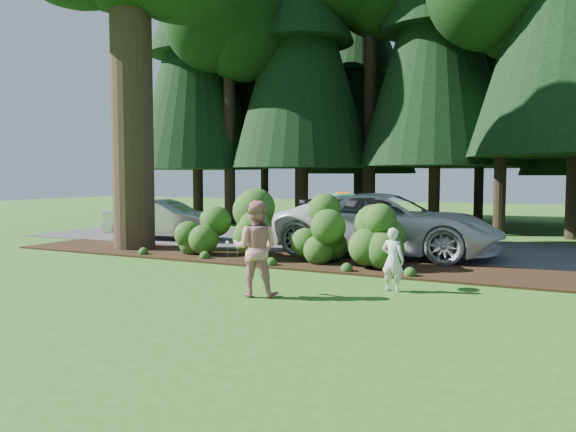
% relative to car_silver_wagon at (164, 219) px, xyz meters
% --- Properties ---
extents(ground, '(80.00, 80.00, 0.00)m').
position_rel_car_silver_wagon_xyz_m(ground, '(5.47, -5.89, -0.72)').
color(ground, '#2E5719').
rests_on(ground, ground).
extents(mulch_bed, '(16.00, 2.50, 0.05)m').
position_rel_car_silver_wagon_xyz_m(mulch_bed, '(5.47, -2.64, -0.70)').
color(mulch_bed, black).
rests_on(mulch_bed, ground).
extents(driveway, '(22.00, 6.00, 0.03)m').
position_rel_car_silver_wagon_xyz_m(driveway, '(5.47, 1.61, -0.71)').
color(driveway, '#38383A').
rests_on(driveway, ground).
extents(shrub_row, '(6.53, 1.60, 1.61)m').
position_rel_car_silver_wagon_xyz_m(shrub_row, '(6.24, -2.75, 0.09)').
color(shrub_row, '#204B17').
rests_on(shrub_row, ground).
extents(lily_cluster, '(0.69, 0.09, 0.57)m').
position_rel_car_silver_wagon_xyz_m(lily_cluster, '(5.17, -3.49, -0.23)').
color(lily_cluster, '#204B17').
rests_on(lily_cluster, ground).
extents(tree_wall, '(25.66, 12.15, 17.09)m').
position_rel_car_silver_wagon_xyz_m(tree_wall, '(5.73, 10.49, 8.78)').
color(tree_wall, black).
rests_on(tree_wall, ground).
extents(car_silver_wagon, '(4.35, 2.00, 1.38)m').
position_rel_car_silver_wagon_xyz_m(car_silver_wagon, '(0.00, 0.00, 0.00)').
color(car_silver_wagon, '#BBBBC0').
rests_on(car_silver_wagon, driveway).
extents(car_white_suv, '(6.30, 3.03, 1.73)m').
position_rel_car_silver_wagon_xyz_m(car_white_suv, '(8.24, -0.48, 0.18)').
color(car_white_suv, silver).
rests_on(car_white_suv, driveway).
extents(car_dark_suv, '(5.21, 2.72, 1.44)m').
position_rel_car_silver_wagon_xyz_m(car_dark_suv, '(6.80, 2.74, 0.03)').
color(car_dark_suv, black).
rests_on(car_dark_suv, driveway).
extents(child, '(0.50, 0.38, 1.25)m').
position_rel_car_silver_wagon_xyz_m(child, '(9.73, -5.19, -0.10)').
color(child, silver).
rests_on(child, ground).
extents(adult, '(1.02, 0.89, 1.79)m').
position_rel_car_silver_wagon_xyz_m(adult, '(7.55, -6.73, 0.17)').
color(adult, '#A4151D').
rests_on(adult, ground).
extents(frisbee, '(0.46, 0.46, 0.10)m').
position_rel_car_silver_wagon_xyz_m(frisbee, '(8.71, -5.24, 1.16)').
color(frisbee, '#17826D').
rests_on(frisbee, ground).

